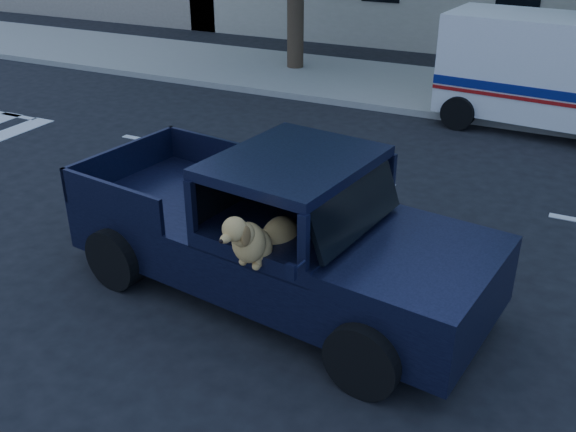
% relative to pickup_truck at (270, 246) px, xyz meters
% --- Properties ---
extents(ground, '(120.00, 120.00, 0.00)m').
position_rel_pickup_truck_xyz_m(ground, '(-0.40, 0.25, -0.60)').
color(ground, black).
rests_on(ground, ground).
extents(far_sidewalk, '(60.00, 4.00, 0.15)m').
position_rel_pickup_truck_xyz_m(far_sidewalk, '(-0.40, 9.45, -0.53)').
color(far_sidewalk, gray).
rests_on(far_sidewalk, ground).
extents(lane_stripes, '(21.60, 0.14, 0.01)m').
position_rel_pickup_truck_xyz_m(lane_stripes, '(1.60, 3.65, -0.60)').
color(lane_stripes, silver).
rests_on(lane_stripes, ground).
extents(pickup_truck, '(5.20, 2.87, 1.79)m').
position_rel_pickup_truck_xyz_m(pickup_truck, '(0.00, 0.00, 0.00)').
color(pickup_truck, black).
rests_on(pickup_truck, ground).
extents(mail_truck, '(4.23, 2.40, 2.23)m').
position_rel_pickup_truck_xyz_m(mail_truck, '(2.06, 7.82, 0.37)').
color(mail_truck, silver).
rests_on(mail_truck, ground).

